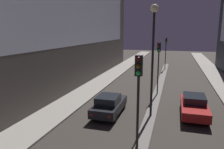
{
  "coord_description": "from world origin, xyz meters",
  "views": [
    {
      "loc": [
        1.48,
        -4.87,
        6.13
      ],
      "look_at": [
        -6.37,
        22.15,
        0.5
      ],
      "focal_mm": 35.0,
      "sensor_mm": 36.0,
      "label": 1
    }
  ],
  "objects_px": {
    "traffic_light_near": "(138,86)",
    "car_left_lane": "(109,105)",
    "traffic_light_mid": "(159,57)",
    "traffic_light_far": "(166,46)",
    "street_lamp": "(153,39)",
    "car_right_lane": "(194,106)"
  },
  "relations": [
    {
      "from": "traffic_light_near",
      "to": "car_left_lane",
      "type": "xyz_separation_m",
      "value": [
        -3.02,
        5.47,
        -3.0
      ]
    },
    {
      "from": "traffic_light_mid",
      "to": "traffic_light_far",
      "type": "relative_size",
      "value": 1.0
    },
    {
      "from": "traffic_light_mid",
      "to": "car_left_lane",
      "type": "xyz_separation_m",
      "value": [
        -3.02,
        -6.13,
        -3.0
      ]
    },
    {
      "from": "traffic_light_far",
      "to": "car_right_lane",
      "type": "bearing_deg",
      "value": -81.14
    },
    {
      "from": "street_lamp",
      "to": "traffic_light_mid",
      "type": "bearing_deg",
      "value": 90.0
    },
    {
      "from": "street_lamp",
      "to": "car_left_lane",
      "type": "relative_size",
      "value": 1.89
    },
    {
      "from": "traffic_light_far",
      "to": "car_left_lane",
      "type": "xyz_separation_m",
      "value": [
        -3.02,
        -21.01,
        -3.0
      ]
    },
    {
      "from": "traffic_light_near",
      "to": "traffic_light_far",
      "type": "distance_m",
      "value": 26.48
    },
    {
      "from": "car_left_lane",
      "to": "car_right_lane",
      "type": "xyz_separation_m",
      "value": [
        6.05,
        1.6,
        -0.02
      ]
    },
    {
      "from": "traffic_light_mid",
      "to": "car_left_lane",
      "type": "distance_m",
      "value": 7.46
    },
    {
      "from": "traffic_light_mid",
      "to": "car_right_lane",
      "type": "relative_size",
      "value": 1.12
    },
    {
      "from": "traffic_light_far",
      "to": "street_lamp",
      "type": "height_order",
      "value": "street_lamp"
    },
    {
      "from": "traffic_light_near",
      "to": "traffic_light_far",
      "type": "bearing_deg",
      "value": 90.0
    },
    {
      "from": "street_lamp",
      "to": "car_right_lane",
      "type": "distance_m",
      "value": 5.85
    },
    {
      "from": "traffic_light_near",
      "to": "traffic_light_mid",
      "type": "distance_m",
      "value": 11.6
    },
    {
      "from": "street_lamp",
      "to": "traffic_light_near",
      "type": "bearing_deg",
      "value": -90.0
    },
    {
      "from": "traffic_light_near",
      "to": "car_right_lane",
      "type": "xyz_separation_m",
      "value": [
        3.02,
        7.07,
        -3.01
      ]
    },
    {
      "from": "car_left_lane",
      "to": "traffic_light_near",
      "type": "bearing_deg",
      "value": -61.06
    },
    {
      "from": "traffic_light_near",
      "to": "street_lamp",
      "type": "distance_m",
      "value": 6.19
    },
    {
      "from": "traffic_light_mid",
      "to": "car_right_lane",
      "type": "bearing_deg",
      "value": -56.25
    },
    {
      "from": "traffic_light_far",
      "to": "car_right_lane",
      "type": "relative_size",
      "value": 1.12
    },
    {
      "from": "traffic_light_mid",
      "to": "car_right_lane",
      "type": "height_order",
      "value": "traffic_light_mid"
    }
  ]
}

